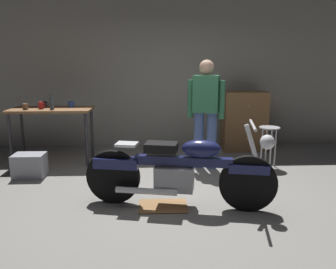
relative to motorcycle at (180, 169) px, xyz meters
The scene contains 14 objects.
ground_plane 0.53m from the motorcycle, 115.93° to the left, with size 12.00×12.00×0.00m, color gray.
back_wall 3.25m from the motorcycle, 92.36° to the left, with size 8.00×0.12×3.10m, color gray.
workbench 2.74m from the motorcycle, 135.57° to the left, with size 1.30×0.64×0.90m.
motorcycle is the anchor object (origin of this frame).
person_standing 1.63m from the motorcycle, 70.99° to the left, with size 0.55×0.32×1.67m.
shop_stool 2.13m from the motorcycle, 44.25° to the left, with size 0.32×0.32×0.64m.
wooden_dresser 2.92m from the motorcycle, 61.16° to the left, with size 0.80×0.47×1.10m.
drip_tray 0.48m from the motorcycle, behind, with size 0.56×0.40×0.01m, color olive.
storage_bin 2.40m from the motorcycle, 151.13° to the left, with size 0.44×0.32×0.34m, color gray.
mug_black_matte 2.94m from the motorcycle, 136.06° to the left, with size 0.12×0.08×0.11m.
mug_brown_stoneware 2.96m from the motorcycle, 142.31° to the left, with size 0.11×0.08×0.09m.
mug_blue_enamel 2.68m from the motorcycle, 128.89° to the left, with size 0.12×0.08×0.10m.
mug_red_diner 2.83m from the motorcycle, 138.49° to the left, with size 0.11×0.07×0.11m.
bottle 2.66m from the motorcycle, 136.71° to the left, with size 0.06×0.06×0.24m.
Camera 1 is at (-0.19, -3.98, 1.65)m, focal length 36.90 mm.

